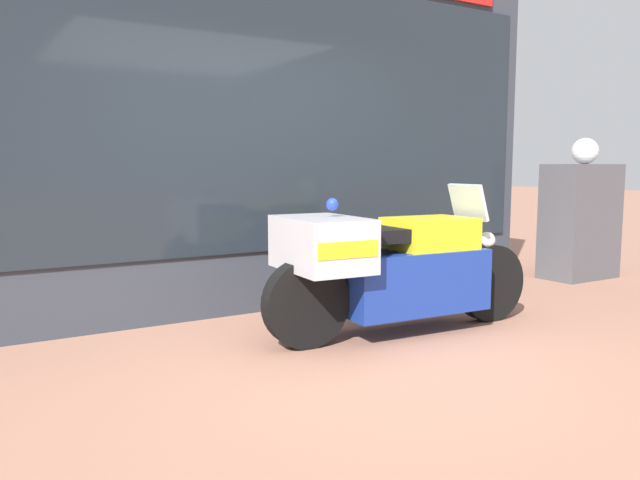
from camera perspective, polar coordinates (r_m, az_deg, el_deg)
ground_plane at (r=4.09m, az=4.35°, el=-11.76°), size 60.00×60.00×0.00m
shop_building at (r=5.50m, az=-11.18°, el=10.80°), size 6.64×0.55×3.38m
window_display at (r=5.83m, az=-5.04°, el=-1.58°), size 5.47×0.30×1.89m
paramedic_motorcycle at (r=4.80m, az=6.39°, el=-2.32°), size 2.38×0.80×1.16m
utility_cabinet at (r=7.83m, az=22.67°, el=1.57°), size 0.88×0.50×1.32m
white_helmet at (r=7.87m, az=23.07°, el=7.49°), size 0.30×0.30×0.30m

